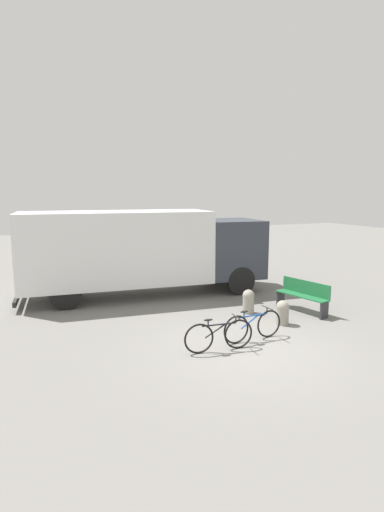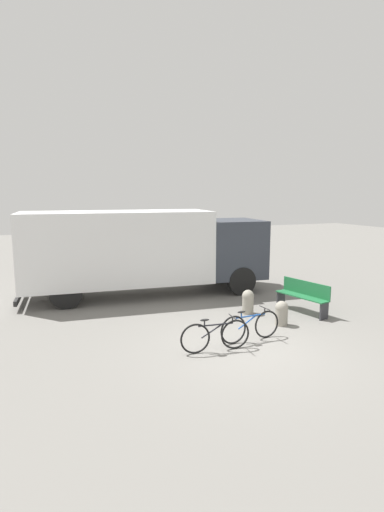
{
  "view_description": "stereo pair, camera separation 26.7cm",
  "coord_description": "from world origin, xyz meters",
  "px_view_note": "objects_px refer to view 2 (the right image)",
  "views": [
    {
      "loc": [
        -4.78,
        -7.68,
        3.61
      ],
      "look_at": [
        0.25,
        3.78,
        1.62
      ],
      "focal_mm": 28.0,
      "sensor_mm": 36.0,
      "label": 1
    },
    {
      "loc": [
        -4.53,
        -7.79,
        3.61
      ],
      "look_at": [
        0.25,
        3.78,
        1.62
      ],
      "focal_mm": 28.0,
      "sensor_mm": 36.0,
      "label": 2
    }
  ],
  "objects_px": {
    "bicycle_middle": "(250,326)",
    "delivery_truck": "(143,248)",
    "park_bench": "(303,295)",
    "bollard_near_bench": "(282,312)",
    "bicycle_near": "(215,336)",
    "bollard_far_bench": "(248,301)"
  },
  "relations": [
    {
      "from": "bicycle_middle",
      "to": "delivery_truck",
      "type": "bearing_deg",
      "value": 99.34
    },
    {
      "from": "park_bench",
      "to": "bollard_near_bench",
      "type": "bearing_deg",
      "value": 107.94
    },
    {
      "from": "park_bench",
      "to": "delivery_truck",
      "type": "bearing_deg",
      "value": 32.77
    },
    {
      "from": "bicycle_middle",
      "to": "bicycle_near",
      "type": "bearing_deg",
      "value": -169.35
    },
    {
      "from": "bicycle_middle",
      "to": "bollard_near_bench",
      "type": "xyz_separation_m",
      "value": [
        1.41,
        0.7,
        -0.01
      ]
    },
    {
      "from": "bicycle_near",
      "to": "bollard_far_bench",
      "type": "relative_size",
      "value": 2.3
    },
    {
      "from": "bollard_far_bench",
      "to": "delivery_truck",
      "type": "bearing_deg",
      "value": 123.84
    },
    {
      "from": "delivery_truck",
      "to": "bicycle_near",
      "type": "height_order",
      "value": "delivery_truck"
    },
    {
      "from": "bicycle_near",
      "to": "delivery_truck",
      "type": "bearing_deg",
      "value": 96.59
    },
    {
      "from": "delivery_truck",
      "to": "bicycle_middle",
      "type": "relative_size",
      "value": 5.19
    },
    {
      "from": "bollard_far_bench",
      "to": "bollard_near_bench",
      "type": "bearing_deg",
      "value": -76.49
    },
    {
      "from": "delivery_truck",
      "to": "bollard_near_bench",
      "type": "relative_size",
      "value": 12.82
    },
    {
      "from": "delivery_truck",
      "to": "bollard_far_bench",
      "type": "bearing_deg",
      "value": -50.41
    },
    {
      "from": "bollard_far_bench",
      "to": "park_bench",
      "type": "bearing_deg",
      "value": -18.28
    },
    {
      "from": "delivery_truck",
      "to": "bicycle_middle",
      "type": "height_order",
      "value": "delivery_truck"
    },
    {
      "from": "delivery_truck",
      "to": "bollard_far_bench",
      "type": "xyz_separation_m",
      "value": [
        2.28,
        -3.4,
        -1.29
      ]
    },
    {
      "from": "bollard_near_bench",
      "to": "bicycle_middle",
      "type": "bearing_deg",
      "value": -153.44
    },
    {
      "from": "bicycle_near",
      "to": "bollard_far_bench",
      "type": "height_order",
      "value": "bicycle_near"
    },
    {
      "from": "bicycle_near",
      "to": "park_bench",
      "type": "bearing_deg",
      "value": 29.91
    },
    {
      "from": "park_bench",
      "to": "bollard_near_bench",
      "type": "relative_size",
      "value": 2.65
    },
    {
      "from": "bicycle_middle",
      "to": "park_bench",
      "type": "bearing_deg",
      "value": 25.19
    },
    {
      "from": "bicycle_middle",
      "to": "bollard_near_bench",
      "type": "bearing_deg",
      "value": 23.56
    }
  ]
}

